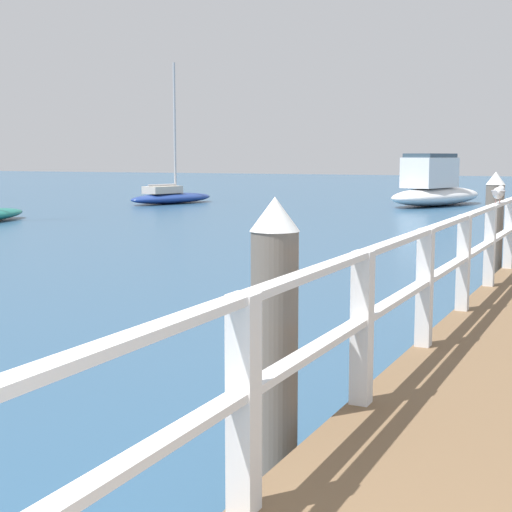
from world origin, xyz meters
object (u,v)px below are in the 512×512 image
at_px(boat_4, 435,188).
at_px(boat_0, 171,196).
at_px(dock_piling_near, 274,342).
at_px(dock_piling_far, 494,227).
at_px(seagull_foreground, 498,192).

bearing_deg(boat_4, boat_0, 35.45).
relative_size(dock_piling_near, boat_4, 0.28).
bearing_deg(dock_piling_far, seagull_foreground, -80.60).
xyz_separation_m(dock_piling_far, boat_4, (-5.13, 18.56, -0.18)).
height_order(dock_piling_near, seagull_foreground, dock_piling_near).
bearing_deg(boat_4, dock_piling_near, 117.84).
relative_size(dock_piling_far, boat_0, 0.30).
bearing_deg(dock_piling_near, seagull_foreground, 86.33).
distance_m(boat_0, boat_4, 10.88).
bearing_deg(seagull_foreground, boat_4, 107.16).
distance_m(dock_piling_near, dock_piling_far, 8.22).
relative_size(dock_piling_far, seagull_foreground, 3.63).
relative_size(seagull_foreground, boat_4, 0.08).
bearing_deg(boat_0, dock_piling_far, -30.38).
height_order(seagull_foreground, boat_0, boat_0).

